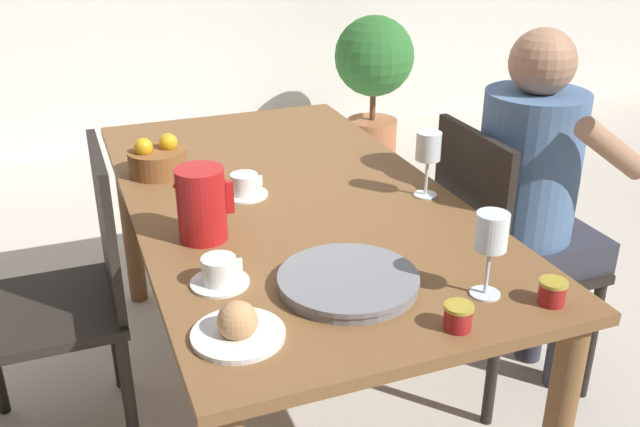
# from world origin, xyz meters

# --- Properties ---
(ground_plane) EXTENTS (20.00, 20.00, 0.00)m
(ground_plane) POSITION_xyz_m (0.00, 0.00, 0.00)
(ground_plane) COLOR beige
(dining_table) EXTENTS (0.91, 1.71, 0.72)m
(dining_table) POSITION_xyz_m (0.00, 0.00, 0.63)
(dining_table) COLOR brown
(dining_table) RESTS_ON ground_plane
(chair_person_side) EXTENTS (0.42, 0.42, 0.91)m
(chair_person_side) POSITION_xyz_m (0.64, -0.17, 0.49)
(chair_person_side) COLOR black
(chair_person_side) RESTS_ON ground_plane
(chair_opposite) EXTENTS (0.42, 0.42, 0.91)m
(chair_opposite) POSITION_xyz_m (-0.64, 0.06, 0.49)
(chair_opposite) COLOR black
(chair_opposite) RESTS_ON ground_plane
(person_seated) EXTENTS (0.39, 0.41, 1.19)m
(person_seated) POSITION_xyz_m (0.73, -0.19, 0.71)
(person_seated) COLOR #33333D
(person_seated) RESTS_ON ground_plane
(red_pitcher) EXTENTS (0.15, 0.12, 0.19)m
(red_pitcher) POSITION_xyz_m (-0.29, -0.19, 0.82)
(red_pitcher) COLOR red
(red_pitcher) RESTS_ON dining_table
(wine_glass_water) EXTENTS (0.07, 0.07, 0.19)m
(wine_glass_water) POSITION_xyz_m (0.37, -0.15, 0.87)
(wine_glass_water) COLOR white
(wine_glass_water) RESTS_ON dining_table
(wine_glass_juice) EXTENTS (0.07, 0.07, 0.20)m
(wine_glass_juice) POSITION_xyz_m (0.23, -0.69, 0.87)
(wine_glass_juice) COLOR white
(wine_glass_juice) RESTS_ON dining_table
(teacup_near_person) EXTENTS (0.14, 0.14, 0.07)m
(teacup_near_person) POSITION_xyz_m (-0.31, -0.43, 0.75)
(teacup_near_person) COLOR white
(teacup_near_person) RESTS_ON dining_table
(teacup_across) EXTENTS (0.14, 0.14, 0.07)m
(teacup_across) POSITION_xyz_m (-0.12, 0.04, 0.75)
(teacup_across) COLOR white
(teacup_across) RESTS_ON dining_table
(serving_tray) EXTENTS (0.32, 0.32, 0.03)m
(serving_tray) POSITION_xyz_m (-0.04, -0.55, 0.74)
(serving_tray) COLOR gray
(serving_tray) RESTS_ON dining_table
(bread_plate) EXTENTS (0.19, 0.19, 0.08)m
(bread_plate) POSITION_xyz_m (-0.33, -0.65, 0.75)
(bread_plate) COLOR white
(bread_plate) RESTS_ON dining_table
(jam_jar_amber) EXTENTS (0.06, 0.06, 0.06)m
(jam_jar_amber) POSITION_xyz_m (0.10, -0.78, 0.75)
(jam_jar_amber) COLOR #A81E1E
(jam_jar_amber) RESTS_ON dining_table
(jam_jar_red) EXTENTS (0.06, 0.06, 0.06)m
(jam_jar_red) POSITION_xyz_m (0.34, -0.77, 0.75)
(jam_jar_red) COLOR #A81E1E
(jam_jar_red) RESTS_ON dining_table
(fruit_bowl) EXTENTS (0.18, 0.18, 0.12)m
(fruit_bowl) POSITION_xyz_m (-0.33, 0.31, 0.77)
(fruit_bowl) COLOR brown
(fruit_bowl) RESTS_ON dining_table
(potted_plant) EXTENTS (0.48, 0.48, 0.86)m
(potted_plant) POSITION_xyz_m (1.24, 2.07, 0.53)
(potted_plant) COLOR #A8603D
(potted_plant) RESTS_ON ground_plane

